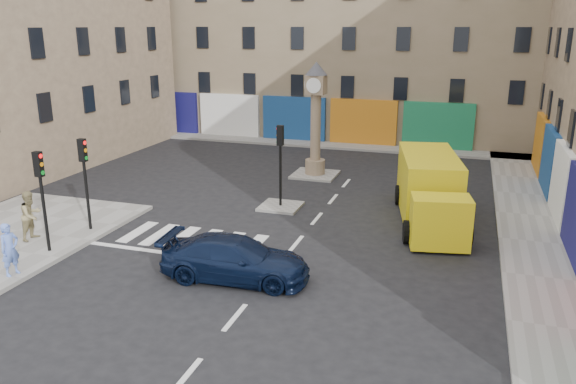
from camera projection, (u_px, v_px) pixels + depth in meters
The scene contains 15 objects.
ground at pixel (260, 288), 17.94m from camera, with size 120.00×120.00×0.00m, color black.
sidewalk_right at pixel (527, 216), 24.47m from camera, with size 2.60×30.00×0.15m, color gray.
sidewalk_far at pixel (318, 144), 39.34m from camera, with size 32.00×2.40×0.15m, color gray.
island_near at pixel (281, 206), 25.81m from camera, with size 1.80×1.80×0.12m, color gray.
island_far at pixel (315, 175), 31.28m from camera, with size 2.40×2.40×0.12m, color gray.
building_far at pixel (340, 19), 42.22m from camera, with size 32.00×10.00×17.00m, color #857259.
building_left at pixel (23, 35), 32.35m from camera, with size 8.00×20.00×15.00m, color #988063.
traffic_light_left_near at pixel (41, 186), 19.83m from camera, with size 0.28×0.22×3.70m.
traffic_light_left_far at pixel (84, 170), 22.02m from camera, with size 0.28×0.22×3.70m.
traffic_light_island at pixel (280, 153), 25.09m from camera, with size 0.28×0.22×3.70m.
clock_pillar at pixel (316, 112), 30.28m from camera, with size 1.20×1.20×6.10m.
navy_sedan at pixel (235, 259), 18.39m from camera, with size 2.00×4.92×1.43m, color black.
yellow_van at pixel (430, 190), 23.85m from camera, with size 3.64×7.73×2.71m.
pedestrian_blue at pixel (10, 249), 18.31m from camera, with size 0.65×0.43×1.78m, color #6385E2.
pedestrian_tan at pixel (31, 215), 21.38m from camera, with size 0.93×0.73×1.92m, color #93855A.
Camera 1 is at (5.90, -15.24, 8.07)m, focal length 35.00 mm.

